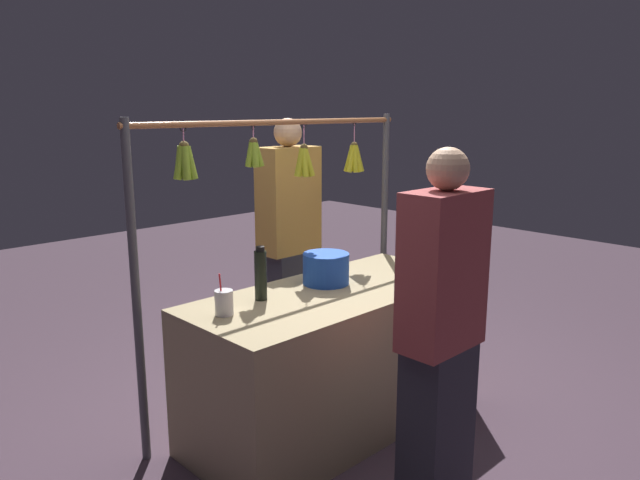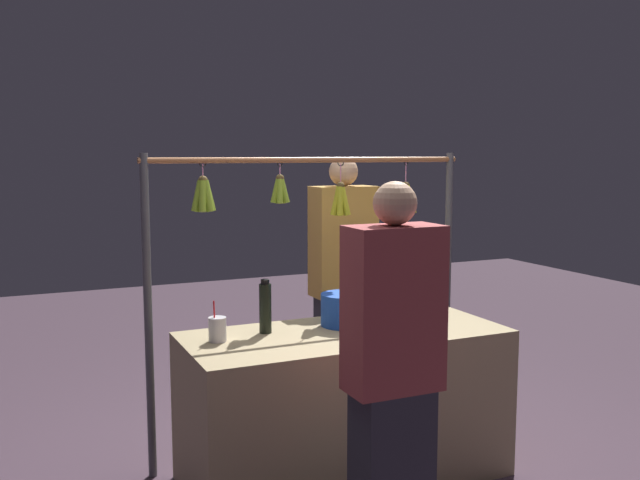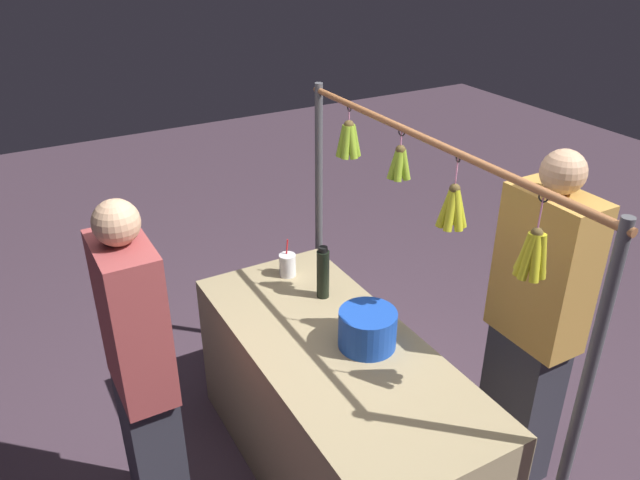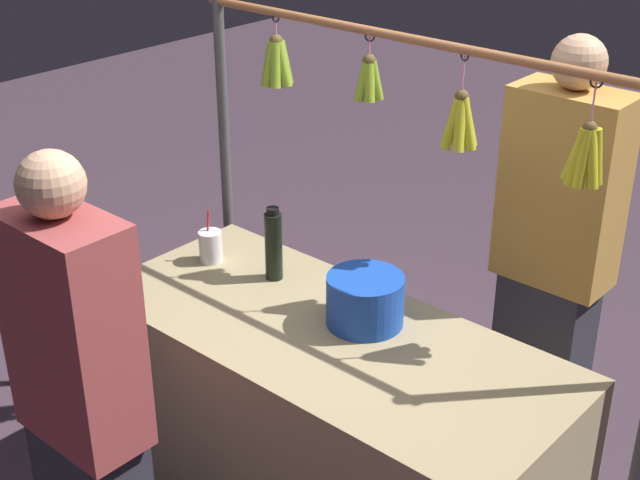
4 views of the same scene
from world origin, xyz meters
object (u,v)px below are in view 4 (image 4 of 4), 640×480
object	(u,v)px
drink_cup	(211,246)
customer_person	(85,423)
vendor_person	(552,270)
blue_bucket	(365,300)
water_bottle	(274,245)

from	to	relation	value
drink_cup	customer_person	bearing A→B (deg)	117.33
vendor_person	blue_bucket	bearing A→B (deg)	64.49
vendor_person	customer_person	size ratio (longest dim) A/B	1.05
drink_cup	customer_person	world-z (taller)	customer_person
vendor_person	water_bottle	bearing A→B (deg)	40.36
customer_person	water_bottle	bearing A→B (deg)	-78.61
water_bottle	drink_cup	xyz separation A→B (m)	(0.28, 0.06, -0.07)
vendor_person	customer_person	bearing A→B (deg)	70.47
water_bottle	customer_person	distance (m)	1.01
water_bottle	blue_bucket	world-z (taller)	water_bottle
water_bottle	drink_cup	bearing A→B (deg)	12.48
blue_bucket	water_bottle	bearing A→B (deg)	-3.37
water_bottle	blue_bucket	bearing A→B (deg)	176.63
drink_cup	customer_person	size ratio (longest dim) A/B	0.13
water_bottle	vendor_person	xyz separation A→B (m)	(-0.78, -0.66, -0.09)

